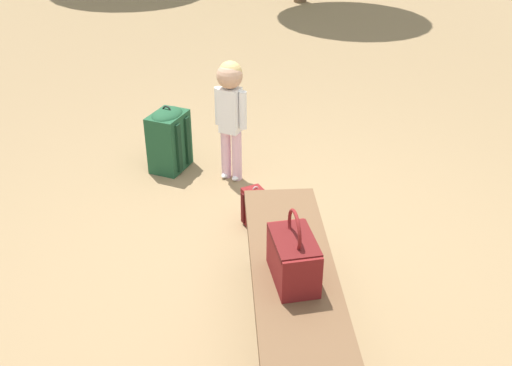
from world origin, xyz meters
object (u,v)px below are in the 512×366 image
Objects in this scene: park_bench at (295,286)px; backpack_small at (256,206)px; handbag at (293,257)px; backpack_large at (169,138)px; child_standing at (230,103)px.

backpack_small is at bearing -1.60° from park_bench.
handbag is (-0.01, 0.02, 0.18)m from park_bench.
backpack_large is at bearing 28.23° from backpack_small.
park_bench is 1.14m from backpack_small.
backpack_large reaches higher than backpack_small.
child_standing reaches higher than park_bench.
handbag is at bearing -167.71° from backpack_large.
handbag is at bearing 130.21° from park_bench.
backpack_small is at bearing -151.77° from backpack_large.
backpack_large reaches higher than park_bench.
child_standing is 0.82m from backpack_small.
backpack_large is (2.04, 0.45, -0.32)m from handbag.
park_bench is at bearing 178.40° from backpack_small.
park_bench reaches higher than backpack_small.
park_bench is 4.45× the size of handbag.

